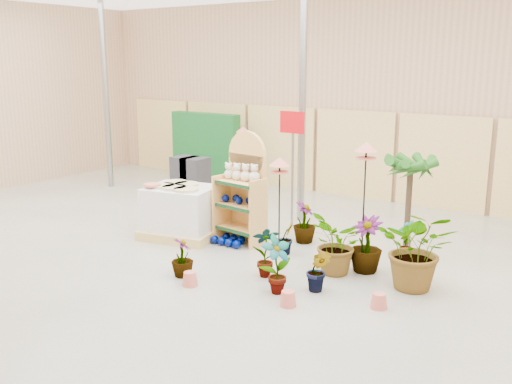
# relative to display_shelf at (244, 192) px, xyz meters

# --- Properties ---
(room) EXTENTS (15.20, 12.10, 4.70)m
(room) POSITION_rel_display_shelf_xyz_m (0.15, -0.89, 1.33)
(room) COLOR gray
(room) RESTS_ON ground
(display_shelf) EXTENTS (0.86, 0.60, 1.94)m
(display_shelf) POSITION_rel_display_shelf_xyz_m (0.00, 0.00, 0.00)
(display_shelf) COLOR #DCA354
(display_shelf) RESTS_ON ground
(teddy_bears) EXTENTS (0.72, 0.19, 0.31)m
(teddy_bears) POSITION_rel_display_shelf_xyz_m (0.03, -0.09, 0.34)
(teddy_bears) COLOR beige
(teddy_bears) RESTS_ON display_shelf
(gazing_balls_shelf) EXTENTS (0.71, 0.24, 0.14)m
(gazing_balls_shelf) POSITION_rel_display_shelf_xyz_m (0.00, -0.12, -0.12)
(gazing_balls_shelf) COLOR #000D59
(gazing_balls_shelf) RESTS_ON display_shelf
(gazing_balls_floor) EXTENTS (0.63, 0.39, 0.15)m
(gazing_balls_floor) POSITION_rel_display_shelf_xyz_m (-0.09, -0.33, -0.81)
(gazing_balls_floor) COLOR #000D59
(gazing_balls_floor) RESTS_ON ground
(pallet_stack) EXTENTS (1.49, 1.33, 0.96)m
(pallet_stack) POSITION_rel_display_shelf_xyz_m (-1.08, -0.44, -0.42)
(pallet_stack) COLOR tan
(pallet_stack) RESTS_ON ground
(charcoal_planters) EXTENTS (0.80, 0.50, 1.00)m
(charcoal_planters) POSITION_rel_display_shelf_xyz_m (-2.69, 1.68, -0.38)
(charcoal_planters) COLOR black
(charcoal_planters) RESTS_ON ground
(trellis_stock) EXTENTS (2.00, 0.30, 1.80)m
(trellis_stock) POSITION_rel_display_shelf_xyz_m (-3.65, 3.40, 0.02)
(trellis_stock) COLOR #115520
(trellis_stock) RESTS_ON ground
(offer_sign) EXTENTS (0.50, 0.08, 2.20)m
(offer_sign) POSITION_rel_display_shelf_xyz_m (0.25, 1.18, 0.69)
(offer_sign) COLOR gray
(offer_sign) RESTS_ON ground
(bird_table_front) EXTENTS (0.34, 0.34, 1.62)m
(bird_table_front) POSITION_rel_display_shelf_xyz_m (0.88, -0.27, 0.61)
(bird_table_front) COLOR black
(bird_table_front) RESTS_ON ground
(bird_table_right) EXTENTS (0.34, 0.34, 1.96)m
(bird_table_right) POSITION_rel_display_shelf_xyz_m (2.28, -0.14, 0.94)
(bird_table_right) COLOR black
(bird_table_right) RESTS_ON ground
(bird_table_back) EXTENTS (0.34, 0.34, 1.65)m
(bird_table_back) POSITION_rel_display_shelf_xyz_m (-1.90, 2.62, 0.64)
(bird_table_back) COLOR black
(bird_table_back) RESTS_ON ground
(palm) EXTENTS (0.70, 0.70, 1.67)m
(palm) POSITION_rel_display_shelf_xyz_m (2.44, 1.35, 0.53)
(palm) COLOR #3E2E1F
(palm) RESTS_ON ground
(potted_plant_0) EXTENTS (0.49, 0.48, 0.78)m
(potted_plant_0) POSITION_rel_display_shelf_xyz_m (1.24, -1.20, -0.50)
(potted_plant_0) COLOR #1D5815
(potted_plant_0) RESTS_ON ground
(potted_plant_2) EXTENTS (1.08, 1.11, 0.93)m
(potted_plant_2) POSITION_rel_display_shelf_xyz_m (2.06, -0.54, -0.42)
(potted_plant_2) COLOR #1D5815
(potted_plant_2) RESTS_ON ground
(potted_plant_3) EXTENTS (0.56, 0.56, 0.86)m
(potted_plant_3) POSITION_rel_display_shelf_xyz_m (2.37, -0.18, -0.46)
(potted_plant_3) COLOR #1D5815
(potted_plant_3) RESTS_ON ground
(potted_plant_4) EXTENTS (0.38, 0.40, 0.63)m
(potted_plant_4) POSITION_rel_display_shelf_xyz_m (2.64, 0.74, -0.57)
(potted_plant_4) COLOR #1D5815
(potted_plant_4) RESTS_ON ground
(potted_plant_5) EXTENTS (0.28, 0.33, 0.56)m
(potted_plant_5) POSITION_rel_display_shelf_xyz_m (0.96, -0.18, -0.61)
(potted_plant_5) COLOR #1D5815
(potted_plant_5) RESTS_ON ground
(potted_plant_7) EXTENTS (0.46, 0.46, 0.58)m
(potted_plant_7) POSITION_rel_display_shelf_xyz_m (0.23, -1.89, -0.59)
(potted_plant_7) COLOR #1D5815
(potted_plant_7) RESTS_ON ground
(potted_plant_8) EXTENTS (0.46, 0.52, 0.82)m
(potted_plant_8) POSITION_rel_display_shelf_xyz_m (1.71, -1.64, -0.48)
(potted_plant_8) COLOR #1D5815
(potted_plant_8) RESTS_ON ground
(potted_plant_9) EXTENTS (0.40, 0.36, 0.61)m
(potted_plant_9) POSITION_rel_display_shelf_xyz_m (2.14, -1.26, -0.58)
(potted_plant_9) COLOR #1D5815
(potted_plant_9) RESTS_ON ground
(potted_plant_10) EXTENTS (1.20, 1.09, 1.16)m
(potted_plant_10) POSITION_rel_display_shelf_xyz_m (3.22, -0.41, -0.30)
(potted_plant_10) COLOR #1D5815
(potted_plant_10) RESTS_ON ground
(potted_plant_11) EXTENTS (0.52, 0.52, 0.72)m
(potted_plant_11) POSITION_rel_display_shelf_xyz_m (0.91, 0.52, -0.52)
(potted_plant_11) COLOR #1D5815
(potted_plant_11) RESTS_ON ground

